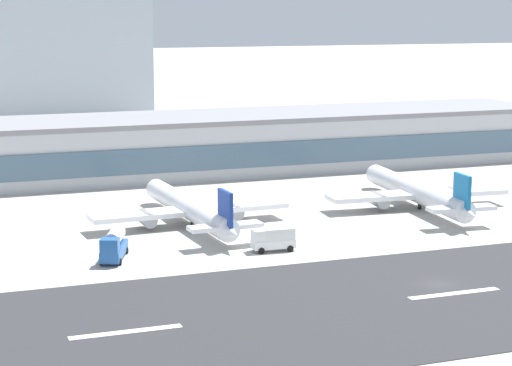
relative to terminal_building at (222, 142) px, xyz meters
The scene contains 9 objects.
ground_plane 89.17m from the terminal_building, 90.76° to the right, with size 1400.00×1400.00×0.00m, color #B2AFA8.
runway_strip 93.19m from the terminal_building, 90.73° to the right, with size 800.00×37.63×0.08m, color #2D2D30.
runway_centreline_dash_3 101.87m from the terminal_building, 113.88° to the right, with size 12.00×1.20×0.01m, color white.
runway_centreline_dash_4 93.19m from the terminal_building, 90.96° to the right, with size 12.00×1.20×0.01m, color white.
terminal_building is the anchor object (origin of this frame).
airliner_navy_tail_gate_0 52.26m from the terminal_building, 113.40° to the right, with size 31.87×39.22×8.18m.
airliner_blue_tail_gate_1 52.33m from the terminal_building, 68.60° to the right, with size 31.91×40.55×8.46m.
service_box_truck_0 68.16m from the terminal_building, 102.18° to the right, with size 6.13×2.98×3.25m.
service_fuel_truck_1 73.06m from the terminal_building, 119.75° to the right, with size 5.48×8.87×3.95m.
Camera 1 is at (-59.98, -97.92, 33.40)m, focal length 66.80 mm.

